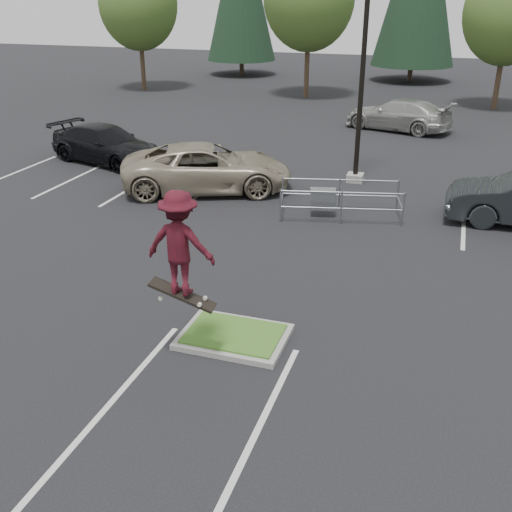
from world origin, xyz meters
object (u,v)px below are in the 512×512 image
(decid_c, at_px, (508,16))
(car_l_black, at_px, (105,144))
(decid_a, at_px, (138,7))
(car_far_silver, at_px, (400,115))
(light_pole, at_px, (364,56))
(skateboarder, at_px, (180,244))
(car_l_tan, at_px, (204,168))
(cart_corral, at_px, (327,196))
(decid_b, at_px, (309,0))

(decid_c, bearing_deg, car_l_black, -131.10)
(decid_a, relative_size, car_far_silver, 1.64)
(light_pole, height_order, skateboarder, light_pole)
(light_pole, xyz_separation_m, decid_a, (-18.51, 18.03, 1.02))
(car_l_tan, distance_m, car_l_black, 5.97)
(skateboarder, distance_m, car_l_black, 15.71)
(light_pole, relative_size, decid_a, 1.14)
(cart_corral, xyz_separation_m, car_l_black, (-10.26, 3.60, 0.09))
(decid_b, height_order, decid_c, decid_b)
(skateboarder, xyz_separation_m, car_l_tan, (-3.86, 10.19, -1.65))
(decid_b, bearing_deg, decid_c, -3.34)
(decid_a, xyz_separation_m, decid_c, (24.00, -0.20, -0.33))
(light_pole, height_order, decid_a, light_pole)
(decid_b, height_order, skateboarder, decid_b)
(decid_a, height_order, skateboarder, decid_a)
(car_l_black, bearing_deg, decid_a, 39.54)
(cart_corral, distance_m, car_far_silver, 13.89)
(skateboarder, bearing_deg, decid_a, -62.38)
(decid_b, relative_size, car_far_silver, 1.77)
(light_pole, xyz_separation_m, skateboarder, (-1.14, -13.00, -2.07))
(decid_c, xyz_separation_m, car_l_tan, (-10.49, -20.64, -4.42))
(car_l_tan, xyz_separation_m, car_l_black, (-5.50, 2.31, -0.07))
(light_pole, xyz_separation_m, cart_corral, (-0.24, -4.10, -3.88))
(decid_a, distance_m, skateboarder, 35.70)
(decid_a, xyz_separation_m, skateboarder, (17.37, -31.03, -3.09))
(skateboarder, xyz_separation_m, car_l_black, (-9.36, 12.50, -1.72))
(light_pole, height_order, car_far_silver, light_pole)
(car_far_silver, bearing_deg, decid_c, 165.98)
(light_pole, bearing_deg, cart_corral, -93.29)
(cart_corral, bearing_deg, skateboarder, -109.07)
(decid_b, height_order, car_l_tan, decid_b)
(decid_a, xyz_separation_m, car_l_black, (8.01, -18.53, -4.82))
(skateboarder, bearing_deg, car_l_tan, -70.87)
(skateboarder, distance_m, car_far_silver, 22.90)
(skateboarder, height_order, car_l_black, skateboarder)
(decid_a, distance_m, car_l_tan, 25.29)
(cart_corral, xyz_separation_m, car_l_tan, (-4.76, 1.29, 0.16))
(light_pole, bearing_deg, car_l_black, -177.27)
(light_pole, bearing_deg, decid_a, 135.75)
(cart_corral, height_order, car_l_tan, car_l_tan)
(car_l_black, xyz_separation_m, car_far_silver, (11.10, 10.27, 0.03))
(decid_b, relative_size, decid_c, 1.15)
(light_pole, height_order, decid_c, light_pole)
(light_pole, distance_m, decid_b, 19.70)
(decid_b, distance_m, car_l_black, 20.15)
(decid_a, distance_m, decid_b, 12.02)
(car_l_tan, bearing_deg, decid_a, 10.23)
(light_pole, distance_m, car_l_black, 11.18)
(decid_b, bearing_deg, cart_corral, -74.51)
(light_pole, height_order, car_l_tan, light_pole)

